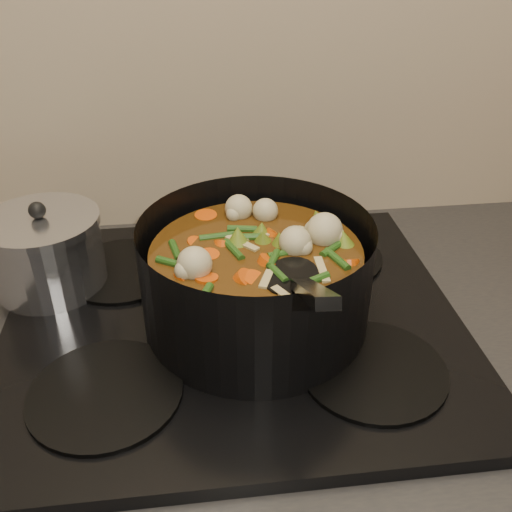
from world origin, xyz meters
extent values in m
cube|color=black|center=(0.00, 1.93, 0.89)|extent=(2.64, 0.64, 0.05)
cube|color=black|center=(0.00, 1.93, 0.92)|extent=(0.62, 0.54, 0.02)
cylinder|color=black|center=(-0.16, 1.80, 0.93)|extent=(0.18, 0.18, 0.01)
cylinder|color=black|center=(0.16, 1.80, 0.93)|extent=(0.18, 0.18, 0.01)
cylinder|color=black|center=(-0.16, 2.06, 0.93)|extent=(0.18, 0.18, 0.01)
cylinder|color=black|center=(0.16, 2.06, 0.93)|extent=(0.18, 0.18, 0.01)
cylinder|color=black|center=(0.03, 1.92, 1.00)|extent=(0.36, 0.36, 0.15)
cylinder|color=black|center=(0.03, 1.92, 0.93)|extent=(0.29, 0.29, 0.01)
cylinder|color=#4E300D|center=(0.03, 1.92, 0.99)|extent=(0.27, 0.27, 0.10)
cylinder|color=red|center=(0.07, 1.92, 1.04)|extent=(0.03, 0.03, 0.03)
cylinder|color=red|center=(0.07, 1.97, 1.04)|extent=(0.04, 0.04, 0.03)
cylinder|color=red|center=(0.01, 2.02, 1.04)|extent=(0.04, 0.04, 0.03)
cylinder|color=red|center=(-0.02, 1.94, 1.04)|extent=(0.03, 0.04, 0.03)
cylinder|color=red|center=(-0.05, 1.88, 1.04)|extent=(0.04, 0.04, 0.03)
cylinder|color=red|center=(0.02, 1.88, 1.04)|extent=(0.04, 0.04, 0.03)
cylinder|color=red|center=(0.07, 1.86, 1.04)|extent=(0.04, 0.04, 0.03)
cylinder|color=red|center=(0.13, 1.91, 1.04)|extent=(0.04, 0.03, 0.03)
cylinder|color=red|center=(0.07, 1.96, 1.04)|extent=(0.04, 0.04, 0.03)
cylinder|color=red|center=(0.01, 2.00, 1.04)|extent=(0.04, 0.04, 0.03)
cylinder|color=red|center=(0.00, 1.93, 1.04)|extent=(0.03, 0.03, 0.03)
cylinder|color=red|center=(-0.03, 1.89, 1.04)|extent=(0.04, 0.04, 0.03)
sphere|color=beige|center=(0.09, 1.92, 1.05)|extent=(0.04, 0.04, 0.04)
sphere|color=beige|center=(0.03, 1.98, 1.05)|extent=(0.04, 0.04, 0.04)
sphere|color=beige|center=(-0.03, 1.91, 1.05)|extent=(0.04, 0.04, 0.04)
sphere|color=beige|center=(0.04, 1.85, 1.05)|extent=(0.04, 0.04, 0.04)
sphere|color=beige|center=(0.09, 1.93, 1.05)|extent=(0.04, 0.04, 0.04)
cone|color=olive|center=(-0.01, 1.84, 1.05)|extent=(0.04, 0.04, 0.04)
cone|color=olive|center=(0.10, 1.87, 1.05)|extent=(0.04, 0.04, 0.04)
cone|color=olive|center=(0.09, 1.98, 1.05)|extent=(0.04, 0.04, 0.04)
cone|color=olive|center=(-0.02, 1.98, 1.05)|extent=(0.04, 0.04, 0.04)
cone|color=olive|center=(-0.04, 1.88, 1.05)|extent=(0.04, 0.04, 0.04)
cone|color=olive|center=(0.06, 1.84, 1.05)|extent=(0.04, 0.04, 0.04)
cylinder|color=#265017|center=(0.06, 1.95, 1.05)|extent=(0.01, 0.04, 0.01)
cylinder|color=#265017|center=(0.04, 2.02, 1.05)|extent=(0.04, 0.03, 0.01)
cylinder|color=#265017|center=(-0.02, 1.98, 1.05)|extent=(0.04, 0.02, 0.01)
cylinder|color=#265017|center=(-0.03, 1.92, 1.05)|extent=(0.03, 0.04, 0.01)
cylinder|color=#265017|center=(-0.01, 1.89, 1.05)|extent=(0.03, 0.04, 0.01)
cylinder|color=#265017|center=(0.02, 1.81, 1.05)|extent=(0.04, 0.02, 0.01)
cylinder|color=#265017|center=(0.08, 1.85, 1.05)|extent=(0.04, 0.03, 0.01)
cylinder|color=#265017|center=(0.09, 1.90, 1.05)|extent=(0.01, 0.04, 0.01)
cylinder|color=#265017|center=(0.07, 1.94, 1.05)|extent=(0.04, 0.03, 0.01)
cylinder|color=#265017|center=(0.05, 2.02, 1.05)|extent=(0.04, 0.02, 0.01)
cylinder|color=#265017|center=(-0.01, 1.99, 1.05)|extent=(0.03, 0.04, 0.01)
cylinder|color=#265017|center=(-0.03, 1.93, 1.05)|extent=(0.03, 0.04, 0.01)
cylinder|color=#265017|center=(-0.01, 1.89, 1.05)|extent=(0.04, 0.02, 0.01)
cylinder|color=#265017|center=(0.00, 1.82, 1.05)|extent=(0.04, 0.03, 0.01)
cylinder|color=#265017|center=(0.07, 1.84, 1.05)|extent=(0.01, 0.04, 0.01)
cylinder|color=#265017|center=(0.09, 1.89, 1.05)|extent=(0.04, 0.03, 0.01)
cube|color=tan|center=(-0.03, 1.96, 1.05)|extent=(0.04, 0.01, 0.00)
cube|color=tan|center=(-0.03, 1.87, 1.05)|extent=(0.02, 0.04, 0.00)
cube|color=tan|center=(0.06, 1.85, 1.05)|extent=(0.04, 0.03, 0.00)
cube|color=tan|center=(0.10, 1.92, 1.05)|extent=(0.04, 0.04, 0.00)
cube|color=tan|center=(0.05, 1.99, 1.05)|extent=(0.03, 0.04, 0.00)
cube|color=tan|center=(-0.03, 1.95, 1.05)|extent=(0.04, 0.02, 0.00)
cube|color=tan|center=(-0.03, 1.87, 1.05)|extent=(0.01, 0.04, 0.00)
ellipsoid|color=black|center=(0.06, 1.85, 1.04)|extent=(0.09, 0.10, 0.01)
cube|color=black|center=(0.06, 1.75, 1.10)|extent=(0.04, 0.18, 0.11)
cylinder|color=silver|center=(-0.26, 2.04, 0.98)|extent=(0.16, 0.16, 0.10)
cylinder|color=silver|center=(-0.26, 2.04, 1.04)|extent=(0.17, 0.17, 0.01)
sphere|color=black|center=(-0.26, 2.04, 1.05)|extent=(0.02, 0.02, 0.02)
camera|label=1|loc=(-0.04, 1.31, 1.42)|focal=40.00mm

